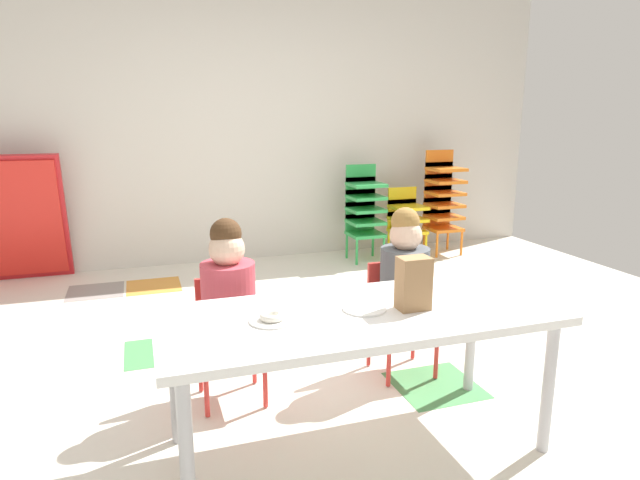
% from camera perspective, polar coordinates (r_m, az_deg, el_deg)
% --- Properties ---
extents(ground_plane, '(6.27, 4.98, 0.02)m').
position_cam_1_polar(ground_plane, '(3.26, 0.67, -12.64)').
color(ground_plane, silver).
extents(back_wall, '(6.27, 0.10, 2.60)m').
position_cam_1_polar(back_wall, '(5.35, -8.22, 11.80)').
color(back_wall, beige).
rests_on(back_wall, ground_plane).
extents(craft_table, '(1.63, 0.68, 0.61)m').
position_cam_1_polar(craft_table, '(2.28, 4.16, -8.72)').
color(craft_table, white).
rests_on(craft_table, ground_plane).
extents(seated_child_near_camera, '(0.33, 0.33, 0.92)m').
position_cam_1_polar(seated_child_near_camera, '(2.69, -9.50, -5.53)').
color(seated_child_near_camera, red).
rests_on(seated_child_near_camera, ground_plane).
extents(seated_child_middle_seat, '(0.34, 0.34, 0.92)m').
position_cam_1_polar(seated_child_middle_seat, '(2.97, 8.67, -3.71)').
color(seated_child_middle_seat, red).
rests_on(seated_child_middle_seat, ground_plane).
extents(kid_chair_green_stack, '(0.32, 0.30, 0.92)m').
position_cam_1_polar(kid_chair_green_stack, '(5.31, 4.60, 3.41)').
color(kid_chair_green_stack, green).
rests_on(kid_chair_green_stack, ground_plane).
extents(kid_chair_yellow_stack, '(0.32, 0.30, 0.68)m').
position_cam_1_polar(kid_chair_yellow_stack, '(5.52, 8.91, 2.38)').
color(kid_chair_yellow_stack, yellow).
rests_on(kid_chair_yellow_stack, ground_plane).
extents(kid_chair_orange_stack, '(0.32, 0.30, 1.04)m').
position_cam_1_polar(kid_chair_orange_stack, '(5.68, 12.60, 4.40)').
color(kid_chair_orange_stack, orange).
rests_on(kid_chair_orange_stack, ground_plane).
extents(folded_activity_table, '(0.90, 0.29, 1.09)m').
position_cam_1_polar(folded_activity_table, '(5.24, -29.66, 1.83)').
color(folded_activity_table, red).
rests_on(folded_activity_table, ground_plane).
extents(paper_bag_brown, '(0.13, 0.09, 0.22)m').
position_cam_1_polar(paper_bag_brown, '(2.28, 9.68, -4.45)').
color(paper_bag_brown, '#9E754C').
rests_on(paper_bag_brown, craft_table).
extents(paper_plate_near_edge, '(0.18, 0.18, 0.01)m').
position_cam_1_polar(paper_plate_near_edge, '(2.16, -4.98, -8.31)').
color(paper_plate_near_edge, white).
rests_on(paper_plate_near_edge, craft_table).
extents(paper_plate_center_table, '(0.18, 0.18, 0.01)m').
position_cam_1_polar(paper_plate_center_table, '(2.28, 4.63, -7.13)').
color(paper_plate_center_table, white).
rests_on(paper_plate_center_table, craft_table).
extents(donut_powdered_on_plate, '(0.10, 0.10, 0.03)m').
position_cam_1_polar(donut_powdered_on_plate, '(2.15, -4.99, -7.87)').
color(donut_powdered_on_plate, white).
rests_on(donut_powdered_on_plate, craft_table).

